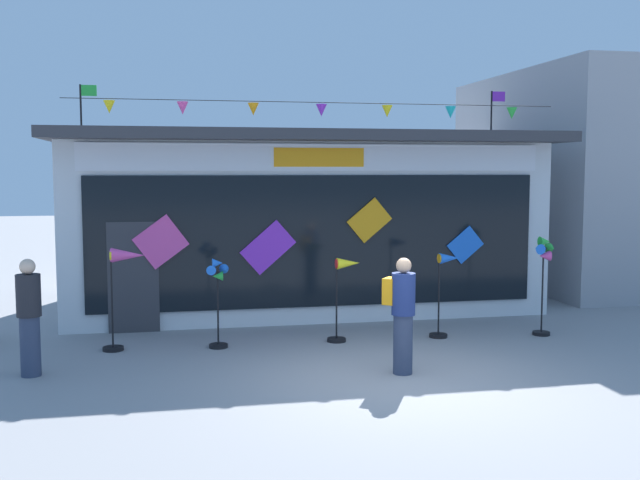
% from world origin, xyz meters
% --- Properties ---
extents(ground_plane, '(80.00, 80.00, 0.00)m').
position_xyz_m(ground_plane, '(0.00, 0.00, 0.00)').
color(ground_plane, gray).
extents(kite_shop_building, '(9.83, 5.40, 4.70)m').
position_xyz_m(kite_shop_building, '(-0.33, 6.22, 1.85)').
color(kite_shop_building, silver).
rests_on(kite_shop_building, ground_plane).
extents(wind_spinner_far_left, '(0.72, 0.34, 1.67)m').
position_xyz_m(wind_spinner_far_left, '(-3.80, 2.59, 1.26)').
color(wind_spinner_far_left, black).
rests_on(wind_spinner_far_left, ground_plane).
extents(wind_spinner_left, '(0.37, 0.31, 1.49)m').
position_xyz_m(wind_spinner_left, '(-2.32, 2.42, 0.96)').
color(wind_spinner_left, black).
rests_on(wind_spinner_left, ground_plane).
extents(wind_spinner_center_left, '(0.57, 0.32, 1.44)m').
position_xyz_m(wind_spinner_center_left, '(-0.18, 2.49, 0.97)').
color(wind_spinner_center_left, black).
rests_on(wind_spinner_center_left, ground_plane).
extents(wind_spinner_center_right, '(0.53, 0.32, 1.49)m').
position_xyz_m(wind_spinner_center_right, '(1.62, 2.45, 0.96)').
color(wind_spinner_center_right, black).
rests_on(wind_spinner_center_right, ground_plane).
extents(wind_spinner_right, '(0.43, 0.31, 1.76)m').
position_xyz_m(wind_spinner_right, '(3.37, 2.23, 1.26)').
color(wind_spinner_right, black).
rests_on(wind_spinner_right, ground_plane).
extents(person_near_camera, '(0.47, 0.45, 1.68)m').
position_xyz_m(person_near_camera, '(0.17, 0.35, 0.89)').
color(person_near_camera, '#333D56').
rests_on(person_near_camera, ground_plane).
extents(person_mid_plaza, '(0.34, 0.34, 1.68)m').
position_xyz_m(person_mid_plaza, '(-5.04, 1.28, 0.86)').
color(person_mid_plaza, '#333D56').
rests_on(person_mid_plaza, ground_plane).
extents(neighbour_building, '(6.38, 7.23, 5.37)m').
position_xyz_m(neighbour_building, '(8.60, 8.04, 2.68)').
color(neighbour_building, '#99999E').
rests_on(neighbour_building, ground_plane).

